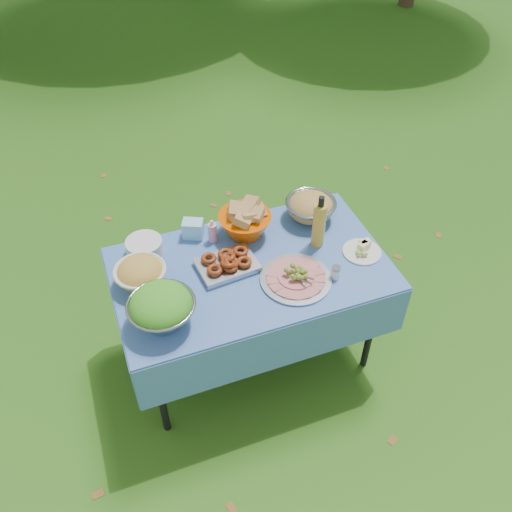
% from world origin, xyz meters
% --- Properties ---
extents(ground, '(80.00, 80.00, 0.00)m').
position_xyz_m(ground, '(0.00, 0.00, 0.00)').
color(ground, black).
rests_on(ground, ground).
extents(picnic_table, '(1.46, 0.86, 0.76)m').
position_xyz_m(picnic_table, '(0.00, 0.00, 0.38)').
color(picnic_table, '#7EBFF3').
rests_on(picnic_table, ground).
extents(salad_bowl, '(0.33, 0.33, 0.21)m').
position_xyz_m(salad_bowl, '(-0.52, -0.21, 0.87)').
color(salad_bowl, '#96999E').
rests_on(salad_bowl, picnic_table).
extents(pasta_bowl_white, '(0.28, 0.28, 0.15)m').
position_xyz_m(pasta_bowl_white, '(-0.57, 0.09, 0.83)').
color(pasta_bowl_white, silver).
rests_on(pasta_bowl_white, picnic_table).
extents(plate_stack, '(0.24, 0.24, 0.09)m').
position_xyz_m(plate_stack, '(-0.50, 0.30, 0.81)').
color(plate_stack, silver).
rests_on(plate_stack, picnic_table).
extents(wipes_box, '(0.14, 0.12, 0.10)m').
position_xyz_m(wipes_box, '(-0.22, 0.35, 0.81)').
color(wipes_box, '#92D6EF').
rests_on(wipes_box, picnic_table).
extents(sanitizer_bottle, '(0.05, 0.05, 0.14)m').
position_xyz_m(sanitizer_bottle, '(-0.13, 0.28, 0.83)').
color(sanitizer_bottle, pink).
rests_on(sanitizer_bottle, picnic_table).
extents(bread_bowl, '(0.31, 0.31, 0.20)m').
position_xyz_m(bread_bowl, '(0.06, 0.27, 0.86)').
color(bread_bowl, '#D84F00').
rests_on(bread_bowl, picnic_table).
extents(pasta_bowl_steel, '(0.38, 0.38, 0.16)m').
position_xyz_m(pasta_bowl_steel, '(0.47, 0.27, 0.84)').
color(pasta_bowl_steel, '#96999E').
rests_on(pasta_bowl_steel, picnic_table).
extents(fried_tray, '(0.33, 0.25, 0.07)m').
position_xyz_m(fried_tray, '(-0.12, 0.04, 0.80)').
color(fried_tray, '#ADADB2').
rests_on(fried_tray, picnic_table).
extents(charcuterie_platter, '(0.44, 0.44, 0.09)m').
position_xyz_m(charcuterie_platter, '(0.19, -0.17, 0.80)').
color(charcuterie_platter, '#A3A4AB').
rests_on(charcuterie_platter, picnic_table).
extents(oil_bottle, '(0.09, 0.09, 0.33)m').
position_xyz_m(oil_bottle, '(0.41, 0.05, 0.92)').
color(oil_bottle, gold).
rests_on(oil_bottle, picnic_table).
extents(cheese_plate, '(0.22, 0.22, 0.06)m').
position_xyz_m(cheese_plate, '(0.61, -0.10, 0.79)').
color(cheese_plate, silver).
rests_on(cheese_plate, picnic_table).
extents(shaker, '(0.06, 0.06, 0.08)m').
position_xyz_m(shaker, '(0.39, -0.22, 0.80)').
color(shaker, white).
rests_on(shaker, picnic_table).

